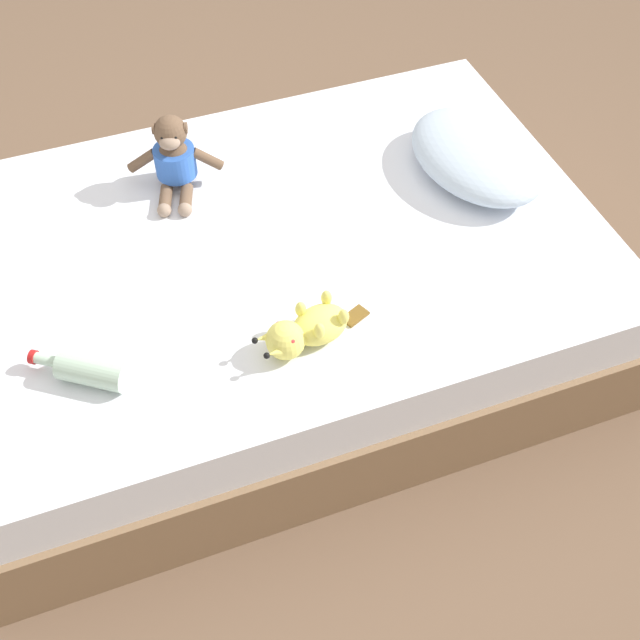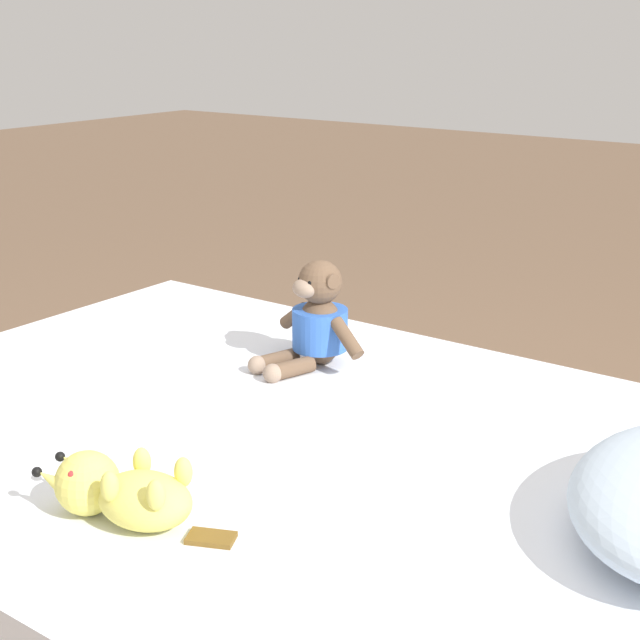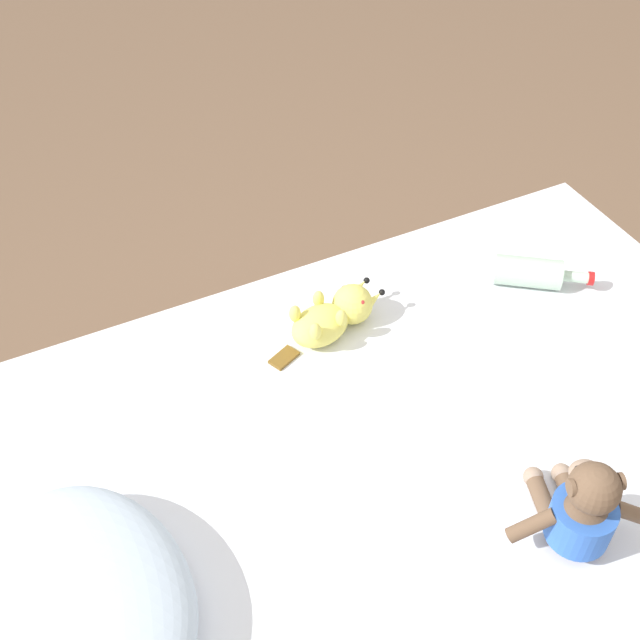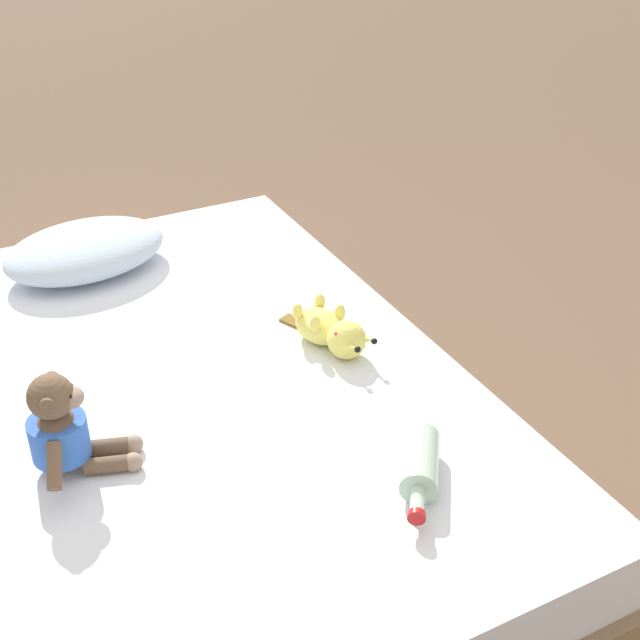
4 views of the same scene
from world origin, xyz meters
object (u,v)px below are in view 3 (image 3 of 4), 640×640
(bed, at_px, (395,506))
(pillow, at_px, (90,594))
(plush_monkey, at_px, (580,511))
(glass_bottle, at_px, (531,272))
(plush_yellow_creature, at_px, (334,316))

(bed, distance_m, pillow, 0.74)
(bed, height_order, pillow, pillow)
(bed, distance_m, plush_monkey, 0.49)
(plush_monkey, height_order, glass_bottle, plush_monkey)
(plush_yellow_creature, distance_m, glass_bottle, 0.53)
(pillow, relative_size, plush_yellow_creature, 1.60)
(bed, distance_m, plush_yellow_creature, 0.47)
(bed, bearing_deg, pillow, 95.65)
(pillow, relative_size, glass_bottle, 2.23)
(glass_bottle, bearing_deg, pillow, 107.00)
(plush_monkey, bearing_deg, plush_yellow_creature, 12.22)
(pillow, distance_m, plush_monkey, 0.90)
(pillow, bearing_deg, bed, -84.35)
(plush_monkey, bearing_deg, bed, 29.78)
(pillow, height_order, plush_yellow_creature, pillow)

